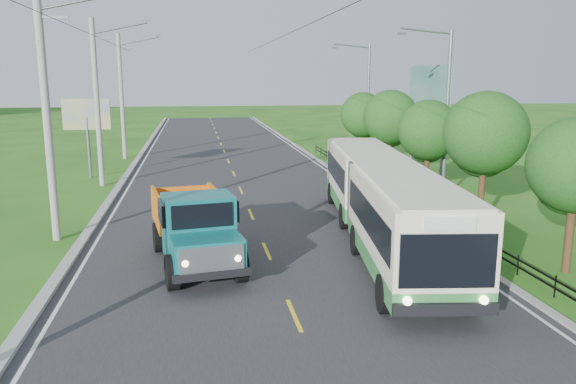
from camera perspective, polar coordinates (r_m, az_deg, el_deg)
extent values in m
plane|color=#235915|center=(16.06, 0.63, -12.45)|extent=(240.00, 240.00, 0.00)
cube|color=#28282B|center=(35.15, -5.09, 0.80)|extent=(14.00, 120.00, 0.02)
cube|color=#9E9E99|center=(35.35, -16.80, 0.51)|extent=(0.40, 120.00, 0.15)
cube|color=#9E9E99|center=(36.38, 6.21, 1.20)|extent=(0.30, 120.00, 0.10)
cube|color=silver|center=(35.29, -15.91, 0.46)|extent=(0.12, 120.00, 0.00)
cube|color=silver|center=(36.25, 5.45, 1.14)|extent=(0.12, 120.00, 0.00)
cube|color=yellow|center=(16.06, 0.63, -12.38)|extent=(0.12, 2.20, 0.00)
cube|color=black|center=(30.99, 10.71, -0.27)|extent=(0.04, 40.00, 0.60)
cylinder|color=gray|center=(24.18, -23.30, 6.97)|extent=(0.32, 0.32, 10.00)
cube|color=slate|center=(24.13, -22.85, 16.06)|extent=(1.20, 0.10, 0.10)
cylinder|color=gray|center=(35.94, -18.82, 8.49)|extent=(0.32, 0.32, 10.00)
cube|color=slate|center=(35.90, -18.42, 14.59)|extent=(1.20, 0.10, 0.10)
cube|color=slate|center=(35.70, -14.23, 16.61)|extent=(0.50, 0.18, 0.12)
cylinder|color=gray|center=(47.82, -16.55, 9.23)|extent=(0.32, 0.32, 10.00)
cube|color=slate|center=(47.79, -16.20, 13.81)|extent=(1.20, 0.10, 0.10)
cube|color=slate|center=(47.64, -13.06, 15.30)|extent=(0.50, 0.18, 0.12)
cylinder|color=#382314|center=(21.20, 26.71, -3.50)|extent=(0.28, 0.28, 2.97)
sphere|color=#194E16|center=(21.39, 26.74, 0.99)|extent=(2.33, 2.33, 2.33)
cylinder|color=#382314|center=(26.09, 19.06, 0.18)|extent=(0.28, 0.28, 3.36)
sphere|color=#194E16|center=(25.74, 19.43, 5.69)|extent=(3.60, 3.60, 3.60)
sphere|color=#194E16|center=(26.35, 19.19, 4.24)|extent=(2.64, 2.64, 2.64)
cylinder|color=#382314|center=(31.43, 13.88, 2.01)|extent=(0.28, 0.28, 3.02)
sphere|color=#194E16|center=(31.15, 14.08, 6.12)|extent=(3.24, 3.24, 3.24)
sphere|color=#194E16|center=(31.75, 14.00, 5.05)|extent=(2.38, 2.38, 2.38)
cylinder|color=#382314|center=(36.93, 10.23, 3.71)|extent=(0.28, 0.28, 3.25)
sphere|color=#194E16|center=(36.69, 10.37, 7.49)|extent=(3.48, 3.48, 3.48)
sphere|color=#194E16|center=(37.28, 10.36, 6.47)|extent=(2.55, 2.55, 2.55)
cylinder|color=#382314|center=(42.59, 7.53, 4.70)|extent=(0.28, 0.28, 3.08)
sphere|color=#194E16|center=(42.39, 7.61, 7.81)|extent=(3.30, 3.30, 3.30)
sphere|color=#194E16|center=(42.97, 7.65, 6.97)|extent=(2.42, 2.42, 2.42)
cylinder|color=slate|center=(31.50, 15.83, 7.41)|extent=(0.20, 0.20, 9.00)
cylinder|color=slate|center=(30.96, 13.86, 15.60)|extent=(2.80, 0.10, 0.34)
cube|color=slate|center=(30.47, 11.51, 15.49)|extent=(0.45, 0.16, 0.12)
cylinder|color=slate|center=(44.55, 8.12, 8.81)|extent=(0.20, 0.20, 9.00)
cylinder|color=slate|center=(44.17, 6.50, 14.54)|extent=(2.80, 0.10, 0.34)
cube|color=slate|center=(43.83, 4.81, 14.40)|extent=(0.45, 0.16, 0.12)
cylinder|color=silver|center=(24.15, 18.56, -4.28)|extent=(0.64, 0.64, 0.40)
sphere|color=#194E16|center=(24.09, 18.60, -3.71)|extent=(0.44, 0.44, 0.44)
cylinder|color=silver|center=(31.22, 11.74, -0.41)|extent=(0.64, 0.64, 0.40)
sphere|color=#194E16|center=(31.17, 11.76, 0.04)|extent=(0.44, 0.44, 0.44)
cylinder|color=silver|center=(38.65, 7.49, 2.01)|extent=(0.64, 0.64, 0.40)
sphere|color=#194E16|center=(38.61, 7.50, 2.37)|extent=(0.44, 0.44, 0.44)
cylinder|color=slate|center=(39.33, -19.58, 4.25)|extent=(0.20, 0.20, 4.00)
cube|color=yellow|center=(39.13, -19.80, 7.45)|extent=(3.00, 0.15, 2.00)
cylinder|color=slate|center=(35.47, 15.46, 4.59)|extent=(0.24, 0.24, 5.00)
cylinder|color=slate|center=(40.04, 12.47, 5.48)|extent=(0.24, 0.24, 5.00)
cube|color=#144C47|center=(37.53, 14.12, 10.08)|extent=(0.20, 6.00, 3.00)
cube|color=#327D3A|center=(18.78, 11.99, -6.29)|extent=(3.80, 8.45, 0.60)
cube|color=beige|center=(18.41, 12.17, -2.30)|extent=(3.80, 8.45, 2.10)
cube|color=black|center=(18.41, 12.17, -2.26)|extent=(3.75, 7.81, 1.03)
cube|color=#327D3A|center=(27.28, 7.62, -0.56)|extent=(3.73, 7.91, 0.60)
cube|color=beige|center=(27.03, 7.70, 2.24)|extent=(3.73, 7.91, 2.10)
cube|color=black|center=(27.03, 7.70, 2.26)|extent=(3.68, 7.27, 1.03)
cube|color=#4C4C4C|center=(22.88, 9.42, -0.27)|extent=(2.68, 1.42, 2.59)
cube|color=black|center=(14.67, 15.92, -6.78)|extent=(2.43, 0.40, 1.41)
cylinder|color=black|center=(16.27, 9.79, -10.16)|extent=(0.50, 1.17, 1.13)
cylinder|color=black|center=(16.92, 18.10, -9.71)|extent=(0.50, 1.17, 1.13)
cylinder|color=black|center=(21.23, 6.98, -4.88)|extent=(0.50, 1.17, 1.13)
cylinder|color=black|center=(21.73, 13.42, -4.72)|extent=(0.50, 1.17, 1.13)
cylinder|color=black|center=(24.76, 5.71, -2.47)|extent=(0.50, 1.17, 1.13)
cylinder|color=black|center=(25.19, 11.27, -2.39)|extent=(0.50, 1.17, 1.13)
cylinder|color=black|center=(29.60, 4.49, -0.13)|extent=(0.50, 1.17, 1.13)
cylinder|color=black|center=(29.96, 9.16, -0.10)|extent=(0.50, 1.17, 1.13)
cube|color=#11696A|center=(17.82, -8.20, -6.19)|extent=(2.38, 1.77, 1.04)
cube|color=#11696A|center=(19.15, -9.08, -3.34)|extent=(2.52, 2.00, 2.08)
cube|color=black|center=(19.03, -9.13, -1.82)|extent=(2.69, 1.72, 0.73)
cube|color=black|center=(20.21, -9.38, -5.47)|extent=(1.99, 6.32, 0.26)
cube|color=#CA7013|center=(21.64, -10.21, -1.51)|extent=(2.84, 3.45, 1.35)
cylinder|color=black|center=(18.05, -11.71, -7.99)|extent=(0.54, 1.19, 1.14)
cylinder|color=black|center=(18.40, -4.89, -7.41)|extent=(0.54, 1.19, 1.14)
cylinder|color=black|center=(22.00, -13.01, -4.49)|extent=(0.54, 1.19, 1.14)
cylinder|color=black|center=(22.29, -7.40, -4.07)|extent=(0.54, 1.19, 1.14)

